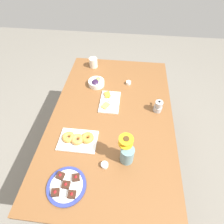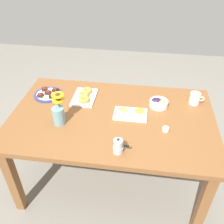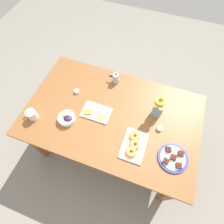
{
  "view_description": "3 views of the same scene",
  "coord_description": "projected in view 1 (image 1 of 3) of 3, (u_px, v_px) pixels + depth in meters",
  "views": [
    {
      "loc": [
        -0.91,
        -0.1,
        1.86
      ],
      "look_at": [
        0.0,
        0.0,
        0.78
      ],
      "focal_mm": 28.0,
      "sensor_mm": 36.0,
      "label": 1
    },
    {
      "loc": [
        0.22,
        -1.53,
        1.94
      ],
      "look_at": [
        0.0,
        0.0,
        0.78
      ],
      "focal_mm": 40.0,
      "sensor_mm": 36.0,
      "label": 2
    },
    {
      "loc": [
        -0.26,
        0.72,
        2.15
      ],
      "look_at": [
        0.0,
        0.0,
        0.78
      ],
      "focal_mm": 28.0,
      "sensor_mm": 36.0,
      "label": 3
    }
  ],
  "objects": [
    {
      "name": "moka_pot",
      "position": [
        158.0,
        106.0,
        1.45
      ],
      "size": [
        0.11,
        0.07,
        0.12
      ],
      "color": "#B7B7BC",
      "rests_on": "dining_table"
    },
    {
      "name": "dining_table",
      "position": [
        112.0,
        121.0,
        1.52
      ],
      "size": [
        1.6,
        1.0,
        0.74
      ],
      "color": "brown",
      "rests_on": "ground_plane"
    },
    {
      "name": "grape_bowl",
      "position": [
        96.0,
        83.0,
        1.67
      ],
      "size": [
        0.15,
        0.15,
        0.07
      ],
      "color": "white",
      "rests_on": "dining_table"
    },
    {
      "name": "ground_plane",
      "position": [
        112.0,
        156.0,
        2.01
      ],
      "size": [
        6.0,
        6.0,
        0.0
      ],
      "primitive_type": "plane",
      "color": "slate"
    },
    {
      "name": "dessert_plate",
      "position": [
        67.0,
        186.0,
        1.07
      ],
      "size": [
        0.24,
        0.24,
        0.05
      ],
      "color": "navy",
      "rests_on": "dining_table"
    },
    {
      "name": "jam_cup_honey",
      "position": [
        128.0,
        83.0,
        1.69
      ],
      "size": [
        0.05,
        0.05,
        0.03
      ],
      "color": "white",
      "rests_on": "dining_table"
    },
    {
      "name": "flower_vase",
      "position": [
        127.0,
        153.0,
        1.13
      ],
      "size": [
        0.1,
        0.11,
        0.25
      ],
      "color": "#6B939E",
      "rests_on": "dining_table"
    },
    {
      "name": "coffee_mug",
      "position": [
        93.0,
        62.0,
        1.85
      ],
      "size": [
        0.12,
        0.09,
        0.1
      ],
      "color": "silver",
      "rests_on": "dining_table"
    },
    {
      "name": "jam_cup_berry",
      "position": [
        104.0,
        165.0,
        1.16
      ],
      "size": [
        0.05,
        0.05,
        0.03
      ],
      "color": "white",
      "rests_on": "dining_table"
    },
    {
      "name": "cheese_platter",
      "position": [
        110.0,
        101.0,
        1.54
      ],
      "size": [
        0.26,
        0.17,
        0.03
      ],
      "color": "white",
      "rests_on": "dining_table"
    },
    {
      "name": "croissant_platter",
      "position": [
        78.0,
        139.0,
        1.28
      ],
      "size": [
        0.19,
        0.28,
        0.05
      ],
      "color": "white",
      "rests_on": "dining_table"
    }
  ]
}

